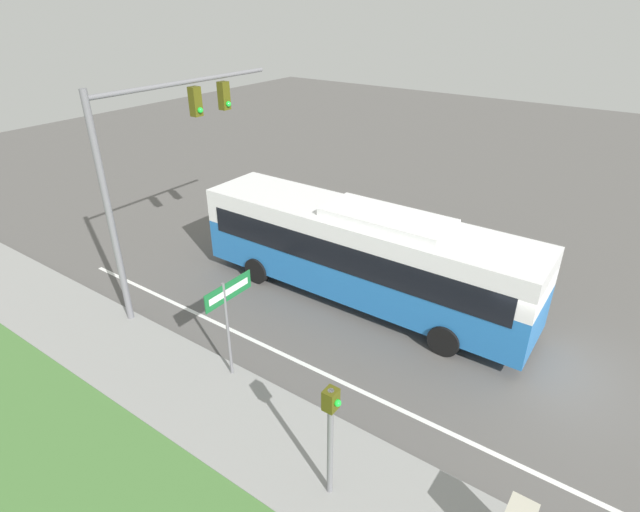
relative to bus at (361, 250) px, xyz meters
The scene contains 6 objects.
ground_plane 6.13m from the bus, 92.69° to the right, with size 80.00×80.00×0.00m, color #565451.
lane_divider_near 7.25m from the bus, 123.53° to the right, with size 0.14×30.00×0.01m.
bus is the anchor object (origin of this frame).
signal_gantry 6.99m from the bus, 122.28° to the left, with size 6.92×0.41×7.10m.
pedestrian_signal 7.67m from the bus, 153.44° to the right, with size 0.28×0.34×2.83m.
street_sign 5.36m from the bus, behind, with size 1.59×0.08×2.93m.
Camera 1 is at (-12.32, -1.37, 9.19)m, focal length 28.00 mm.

